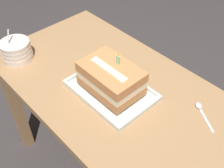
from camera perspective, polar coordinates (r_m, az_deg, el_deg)
dining_table at (r=1.33m, az=0.16°, el=-3.92°), size 1.20×0.66×0.73m
foil_tray at (r=1.22m, az=-0.18°, el=-1.38°), size 0.36×0.25×0.02m
birthday_cake at (r=1.17m, az=-0.19°, el=1.18°), size 0.25×0.17×0.16m
bowl_stack at (r=1.44m, az=-18.69°, el=6.40°), size 0.15×0.15×0.15m
serving_spoon_near_tray at (r=1.20m, az=17.34°, el=-4.76°), size 0.14×0.10×0.01m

